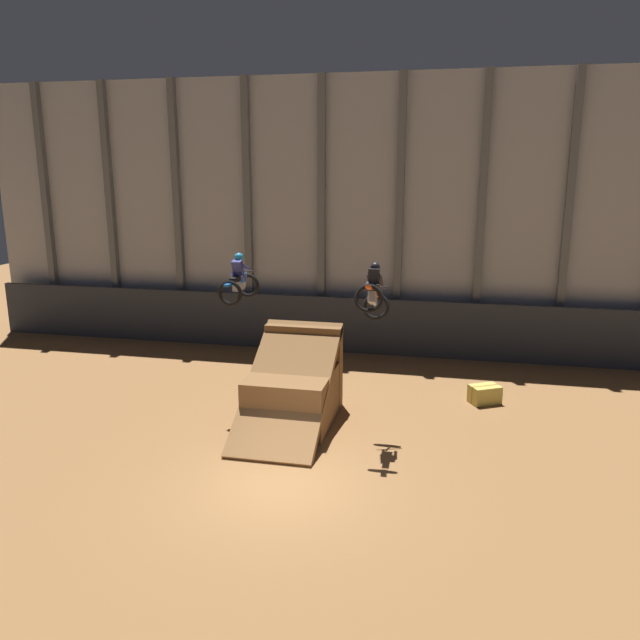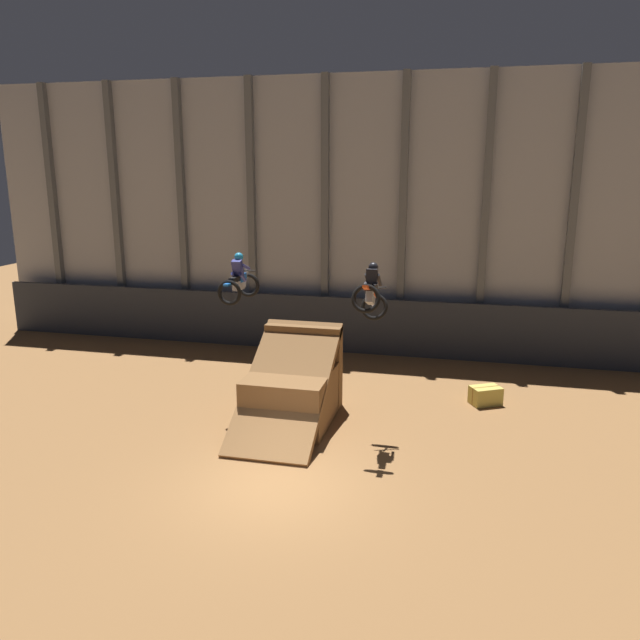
{
  "view_description": "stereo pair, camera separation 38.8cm",
  "coord_description": "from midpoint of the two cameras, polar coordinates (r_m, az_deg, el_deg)",
  "views": [
    {
      "loc": [
        3.65,
        -12.54,
        7.14
      ],
      "look_at": [
        -0.25,
        5.46,
        2.65
      ],
      "focal_mm": 35.0,
      "sensor_mm": 36.0,
      "label": 1
    },
    {
      "loc": [
        4.03,
        -12.45,
        7.14
      ],
      "look_at": [
        -0.25,
        5.46,
        2.65
      ],
      "focal_mm": 35.0,
      "sensor_mm": 36.0,
      "label": 2
    }
  ],
  "objects": [
    {
      "name": "rider_bike_right_air",
      "position": [
        16.11,
        4.19,
        2.4
      ],
      "size": [
        0.76,
        1.68,
        1.65
      ],
      "rotation": [
        -0.36,
        0.0,
        -0.02
      ],
      "color": "black"
    },
    {
      "name": "rider_bike_left_air",
      "position": [
        18.45,
        -8.02,
        3.5
      ],
      "size": [
        0.79,
        1.75,
        1.45
      ],
      "rotation": [
        -0.02,
        0.0,
        -0.04
      ],
      "color": "black"
    },
    {
      "name": "hay_bale_trackside",
      "position": [
        20.19,
        14.29,
        -6.6
      ],
      "size": [
        1.08,
        0.96,
        0.57
      ],
      "rotation": [
        0.0,
        0.0,
        0.51
      ],
      "color": "#CCB751",
      "rests_on": "ground_plane"
    },
    {
      "name": "ground_plane",
      "position": [
        14.89,
        -4.41,
        -14.98
      ],
      "size": [
        60.0,
        60.0,
        0.0
      ],
      "primitive_type": "plane",
      "color": "olive"
    },
    {
      "name": "arena_back_wall",
      "position": [
        24.66,
        3.28,
        9.42
      ],
      "size": [
        32.0,
        0.4,
        10.61
      ],
      "color": "#A3A8B2",
      "rests_on": "ground_plane"
    },
    {
      "name": "lower_barrier",
      "position": [
        24.6,
        2.87,
        -0.51
      ],
      "size": [
        31.36,
        0.2,
        2.22
      ],
      "color": "#2D333D",
      "rests_on": "ground_plane"
    },
    {
      "name": "dirt_ramp",
      "position": [
        18.21,
        -2.92,
        -6.25
      ],
      "size": [
        2.33,
        4.39,
        2.71
      ],
      "color": "brown",
      "rests_on": "ground_plane"
    }
  ]
}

